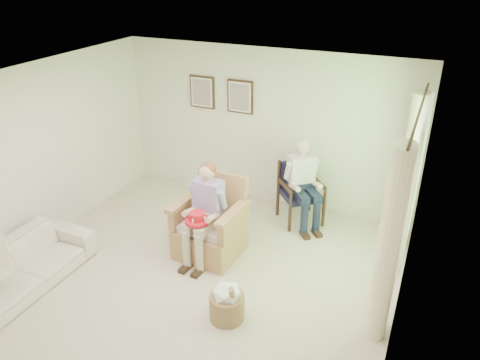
{
  "coord_description": "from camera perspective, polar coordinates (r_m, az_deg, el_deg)",
  "views": [
    {
      "loc": [
        2.56,
        -4.09,
        3.9
      ],
      "look_at": [
        0.2,
        1.25,
        1.05
      ],
      "focal_mm": 35.0,
      "sensor_mm": 36.0,
      "label": 1
    }
  ],
  "objects": [
    {
      "name": "person_dark",
      "position": [
        7.21,
        7.41,
        0.27
      ],
      "size": [
        0.4,
        0.63,
        1.35
      ],
      "rotation": [
        0.0,
        0.0,
        0.7
      ],
      "color": "#171E33",
      "rests_on": "ground"
    },
    {
      "name": "back_wall",
      "position": [
        7.75,
        3.18,
        6.38
      ],
      "size": [
        5.0,
        0.04,
        2.6
      ],
      "primitive_type": "cube",
      "color": "silver",
      "rests_on": "ground"
    },
    {
      "name": "wood_armchair",
      "position": [
        7.47,
        7.65,
        -1.13
      ],
      "size": [
        0.62,
        0.58,
        0.95
      ],
      "rotation": [
        0.0,
        0.0,
        0.7
      ],
      "color": "black",
      "rests_on": "ground"
    },
    {
      "name": "sofa",
      "position": [
        6.65,
        -25.2,
        -9.73
      ],
      "size": [
        1.98,
        0.77,
        0.58
      ],
      "primitive_type": "imported",
      "rotation": [
        0.0,
        0.0,
        1.57
      ],
      "color": "silver",
      "rests_on": "ground"
    },
    {
      "name": "left_wall",
      "position": [
        7.01,
        -25.1,
        1.66
      ],
      "size": [
        0.04,
        5.5,
        2.6
      ],
      "primitive_type": "cube",
      "color": "silver",
      "rests_on": "ground"
    },
    {
      "name": "red_hat",
      "position": [
        6.22,
        -5.24,
        -4.7
      ],
      "size": [
        0.34,
        0.34,
        0.14
      ],
      "color": "red",
      "rests_on": "person_wicker"
    },
    {
      "name": "right_wall",
      "position": [
        4.85,
        19.49,
        -8.11
      ],
      "size": [
        0.04,
        5.5,
        2.6
      ],
      "primitive_type": "cube",
      "color": "silver",
      "rests_on": "ground"
    },
    {
      "name": "ceiling",
      "position": [
        5.0,
        -8.01,
        10.7
      ],
      "size": [
        5.0,
        5.5,
        0.02
      ],
      "primitive_type": "cube",
      "color": "white",
      "rests_on": "back_wall"
    },
    {
      "name": "window",
      "position": [
        5.78,
        20.83,
        0.59
      ],
      "size": [
        0.13,
        2.5,
        1.63
      ],
      "color": "#2D6B23",
      "rests_on": "right_wall"
    },
    {
      "name": "curtain_right",
      "position": [
        6.85,
        19.86,
        0.72
      ],
      "size": [
        0.34,
        0.34,
        2.3
      ],
      "primitive_type": "cylinder",
      "color": "#FAF2C3",
      "rests_on": "ground"
    },
    {
      "name": "floor",
      "position": [
        6.2,
        -6.51,
        -13.13
      ],
      "size": [
        5.5,
        5.5,
        0.0
      ],
      "primitive_type": "plane",
      "color": "beige",
      "rests_on": "ground"
    },
    {
      "name": "framed_print_left",
      "position": [
        8.03,
        -4.65,
        10.63
      ],
      "size": [
        0.45,
        0.05,
        0.55
      ],
      "color": "#382114",
      "rests_on": "back_wall"
    },
    {
      "name": "framed_print_right",
      "position": [
        7.74,
        0.0,
        10.11
      ],
      "size": [
        0.45,
        0.05,
        0.55
      ],
      "color": "#382114",
      "rests_on": "back_wall"
    },
    {
      "name": "wicker_armchair",
      "position": [
        6.67,
        -3.54,
        -6.13
      ],
      "size": [
        0.88,
        0.87,
        1.12
      ],
      "rotation": [
        0.0,
        0.0,
        -0.06
      ],
      "color": "#A6744E",
      "rests_on": "ground"
    },
    {
      "name": "person_wicker",
      "position": [
        6.32,
        -4.27,
        -3.21
      ],
      "size": [
        0.4,
        0.62,
        1.39
      ],
      "rotation": [
        0.0,
        0.0,
        -0.06
      ],
      "color": "#BCAD97",
      "rests_on": "ground"
    },
    {
      "name": "curtain_left",
      "position": [
        5.12,
        17.62,
        -7.86
      ],
      "size": [
        0.34,
        0.34,
        2.3
      ],
      "primitive_type": "cylinder",
      "color": "#FAF2C3",
      "rests_on": "ground"
    },
    {
      "name": "hatbox",
      "position": [
        5.62,
        -1.59,
        -14.61
      ],
      "size": [
        0.43,
        0.43,
        0.61
      ],
      "color": "tan",
      "rests_on": "ground"
    }
  ]
}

